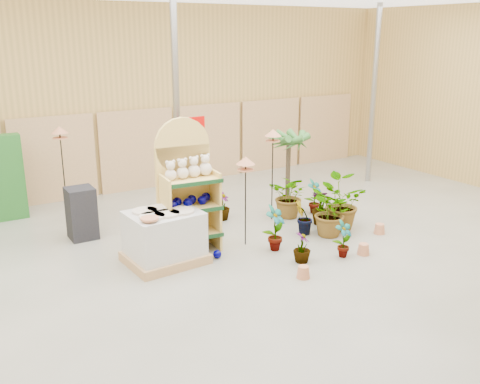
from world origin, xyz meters
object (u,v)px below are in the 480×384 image
object	(u,v)px
display_shelf	(186,191)
pallet_stack	(164,237)
potted_plant_2	(331,213)
bird_table_front	(246,163)

from	to	relation	value
display_shelf	pallet_stack	distance (m)	0.95
display_shelf	potted_plant_2	bearing A→B (deg)	-13.68
pallet_stack	bird_table_front	world-z (taller)	bird_table_front
pallet_stack	bird_table_front	bearing A→B (deg)	-5.26
display_shelf	bird_table_front	size ratio (longest dim) A/B	1.43
display_shelf	bird_table_front	bearing A→B (deg)	-16.80
bird_table_front	display_shelf	bearing A→B (deg)	157.88
bird_table_front	potted_plant_2	size ratio (longest dim) A/B	1.74
display_shelf	bird_table_front	distance (m)	1.17
display_shelf	pallet_stack	size ratio (longest dim) A/B	1.79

